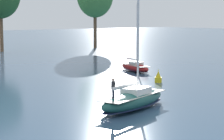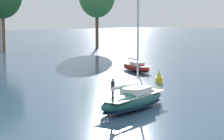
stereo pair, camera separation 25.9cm
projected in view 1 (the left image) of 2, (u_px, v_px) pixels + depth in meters
name	position (u px, v px, depth m)	size (l,w,h in m)	color
ground_plane	(133.00, 109.00, 37.18)	(400.00, 400.00, 0.00)	#385675
sailboat_main	(133.00, 99.00, 37.09)	(9.16, 5.13, 12.14)	#194C47
sailboat_moored_near_marina	(135.00, 67.00, 62.17)	(3.27, 7.25, 9.64)	maroon
channel_buoy	(158.00, 77.00, 51.96)	(0.84, 0.84, 1.56)	yellow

